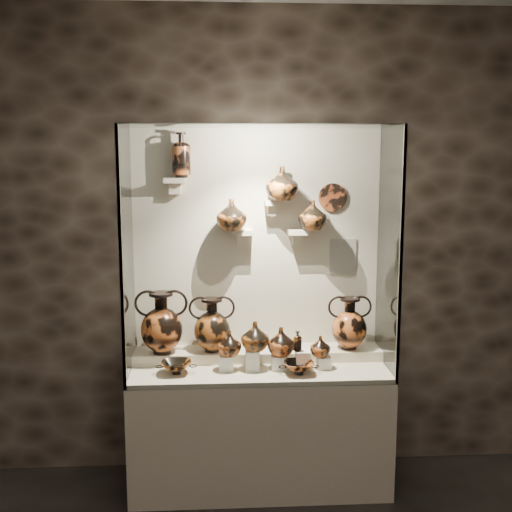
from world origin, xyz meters
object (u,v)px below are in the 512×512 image
(amphora_left, at_px, (162,323))
(jug_e, at_px, (320,346))
(jug_c, at_px, (281,341))
(ovoid_vase_a, at_px, (232,215))
(lekythos_tall, at_px, (181,152))
(jug_b, at_px, (255,336))
(amphora_mid, at_px, (212,325))
(ovoid_vase_c, at_px, (312,215))
(amphora_right, at_px, (349,323))
(lekythos_small, at_px, (297,340))
(kylix_right, at_px, (299,366))
(jug_a, at_px, (229,343))
(ovoid_vase_b, at_px, (282,183))
(kylix_left, at_px, (176,366))

(amphora_left, distance_m, jug_e, 1.07)
(jug_c, height_order, ovoid_vase_a, ovoid_vase_a)
(amphora_left, distance_m, lekythos_tall, 1.14)
(jug_b, height_order, lekythos_tall, lekythos_tall)
(amphora_mid, xyz_separation_m, ovoid_vase_c, (0.68, 0.05, 0.73))
(amphora_mid, height_order, lekythos_tall, lekythos_tall)
(amphora_right, relative_size, lekythos_tall, 1.07)
(jug_b, bearing_deg, lekythos_small, 2.69)
(kylix_right, bearing_deg, lekythos_tall, 136.67)
(jug_b, relative_size, ovoid_vase_a, 0.90)
(jug_b, distance_m, jug_e, 0.43)
(jug_b, xyz_separation_m, lekythos_tall, (-0.47, 0.27, 1.18))
(amphora_left, height_order, lekythos_small, amphora_left)
(jug_e, bearing_deg, jug_a, 166.59)
(amphora_mid, distance_m, jug_b, 0.34)
(amphora_right, relative_size, ovoid_vase_a, 1.69)
(amphora_left, xyz_separation_m, kylix_right, (0.89, -0.27, -0.23))
(ovoid_vase_b, bearing_deg, lekythos_tall, 160.00)
(jug_c, relative_size, kylix_left, 0.75)
(jug_e, height_order, ovoid_vase_c, ovoid_vase_c)
(amphora_left, relative_size, jug_e, 3.02)
(kylix_left, distance_m, ovoid_vase_c, 1.34)
(jug_c, height_order, ovoid_vase_b, ovoid_vase_b)
(amphora_mid, relative_size, jug_a, 2.26)
(amphora_left, distance_m, kylix_left, 0.33)
(lekythos_tall, distance_m, ovoid_vase_c, 0.97)
(jug_a, bearing_deg, jug_c, 18.17)
(lekythos_small, bearing_deg, ovoid_vase_c, 56.14)
(lekythos_small, distance_m, ovoid_vase_a, 0.93)
(amphora_left, distance_m, kylix_right, 0.96)
(amphora_right, height_order, lekythos_tall, lekythos_tall)
(amphora_left, distance_m, jug_b, 0.64)
(amphora_mid, xyz_separation_m, jug_c, (0.45, -0.18, -0.07))
(jug_a, xyz_separation_m, ovoid_vase_a, (0.02, 0.24, 0.81))
(jug_b, xyz_separation_m, jug_c, (0.17, 0.01, -0.04))
(amphora_left, height_order, ovoid_vase_a, ovoid_vase_a)
(amphora_mid, height_order, kylix_left, amphora_mid)
(amphora_left, distance_m, ovoid_vase_b, 1.23)
(lekythos_tall, bearing_deg, ovoid_vase_a, -5.80)
(jug_e, xyz_separation_m, ovoid_vase_c, (-0.03, 0.25, 0.84))
(kylix_left, bearing_deg, amphora_left, 106.66)
(amphora_left, height_order, kylix_right, amphora_left)
(jug_e, bearing_deg, amphora_left, 157.04)
(lekythos_tall, xyz_separation_m, ovoid_vase_b, (0.66, -0.04, -0.20))
(jug_b, relative_size, lekythos_small, 1.25)
(jug_c, bearing_deg, ovoid_vase_b, 72.76)
(ovoid_vase_b, bearing_deg, amphora_right, -20.72)
(kylix_left, bearing_deg, ovoid_vase_b, 12.17)
(kylix_right, xyz_separation_m, ovoid_vase_a, (-0.42, 0.34, 0.94))
(amphora_left, relative_size, ovoid_vase_a, 1.98)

